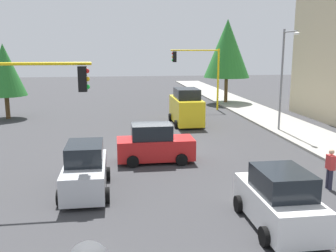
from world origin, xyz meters
TOP-DOWN VIEW (x-y plane):
  - ground_plane at (0.00, 0.00)m, footprint 120.00×120.00m
  - sidewalk_kerb at (-5.00, 10.50)m, footprint 80.00×4.00m
  - traffic_signal_far_left at (-14.00, 5.70)m, footprint 0.36×4.59m
  - traffic_signal_near_right at (6.00, -5.64)m, footprint 0.36×4.59m
  - street_lamp_curbside at (-3.61, 9.20)m, footprint 2.15×0.28m
  - tree_opposite_side at (-12.00, -11.00)m, footprint 3.38×3.38m
  - tree_roadside_far at (-18.00, 9.50)m, footprint 4.74×4.74m
  - delivery_van_yellow at (-7.50, 3.24)m, footprint 4.80×2.22m
  - car_red at (2.00, -0.21)m, footprint 2.00×3.91m
  - car_white at (9.85, 3.01)m, footprint 3.90×2.06m
  - car_silver at (5.78, -3.43)m, footprint 4.07×1.94m
  - pedestrian_crossing at (6.92, 6.54)m, footprint 0.40×0.24m

SIDE VIEW (x-z plane):
  - ground_plane at x=0.00m, z-range 0.00..0.00m
  - sidewalk_kerb at x=-5.00m, z-range 0.00..0.15m
  - car_red at x=2.00m, z-range -0.09..1.88m
  - car_silver at x=5.78m, z-range -0.09..1.88m
  - car_white at x=9.85m, z-range -0.09..1.88m
  - pedestrian_crossing at x=6.92m, z-range 0.06..1.76m
  - delivery_van_yellow at x=-7.50m, z-range -0.11..2.67m
  - traffic_signal_near_right at x=6.00m, z-range 1.12..6.44m
  - tree_opposite_side at x=-12.00m, z-range 0.94..7.07m
  - traffic_signal_far_left at x=-14.00m, z-range 1.19..6.90m
  - street_lamp_curbside at x=-3.61m, z-range 0.85..7.85m
  - tree_roadside_far at x=-18.00m, z-range 1.37..10.06m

